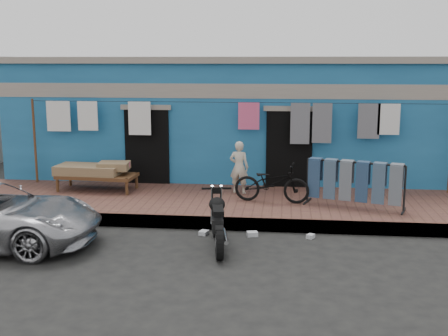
{
  "coord_description": "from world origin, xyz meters",
  "views": [
    {
      "loc": [
        1.24,
        -8.97,
        3.26
      ],
      "look_at": [
        0.0,
        2.0,
        1.15
      ],
      "focal_mm": 45.0,
      "sensor_mm": 36.0,
      "label": 1
    }
  ],
  "objects_px": {
    "jeans_rack": "(355,183)",
    "seated_person": "(239,167)",
    "bicycle": "(272,179)",
    "motorcycle": "(218,220)",
    "charpoy": "(97,177)"
  },
  "relations": [
    {
      "from": "seated_person",
      "to": "charpoy",
      "type": "xyz_separation_m",
      "value": [
        -3.36,
        -0.06,
        -0.29
      ]
    },
    {
      "from": "bicycle",
      "to": "charpoy",
      "type": "xyz_separation_m",
      "value": [
        -4.13,
        0.69,
        -0.2
      ]
    },
    {
      "from": "bicycle",
      "to": "jeans_rack",
      "type": "relative_size",
      "value": 0.75
    },
    {
      "from": "jeans_rack",
      "to": "seated_person",
      "type": "bearing_deg",
      "value": 158.42
    },
    {
      "from": "jeans_rack",
      "to": "motorcycle",
      "type": "bearing_deg",
      "value": -140.3
    },
    {
      "from": "seated_person",
      "to": "charpoy",
      "type": "bearing_deg",
      "value": 10.22
    },
    {
      "from": "charpoy",
      "to": "jeans_rack",
      "type": "xyz_separation_m",
      "value": [
        5.85,
        -0.93,
        0.19
      ]
    },
    {
      "from": "bicycle",
      "to": "motorcycle",
      "type": "bearing_deg",
      "value": 167.32
    },
    {
      "from": "seated_person",
      "to": "bicycle",
      "type": "xyz_separation_m",
      "value": [
        0.77,
        -0.74,
        -0.09
      ]
    },
    {
      "from": "jeans_rack",
      "to": "bicycle",
      "type": "bearing_deg",
      "value": 171.95
    },
    {
      "from": "seated_person",
      "to": "charpoy",
      "type": "height_order",
      "value": "seated_person"
    },
    {
      "from": "bicycle",
      "to": "motorcycle",
      "type": "relative_size",
      "value": 1.0
    },
    {
      "from": "motorcycle",
      "to": "jeans_rack",
      "type": "bearing_deg",
      "value": 30.09
    },
    {
      "from": "bicycle",
      "to": "charpoy",
      "type": "height_order",
      "value": "bicycle"
    },
    {
      "from": "bicycle",
      "to": "motorcycle",
      "type": "height_order",
      "value": "bicycle"
    }
  ]
}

